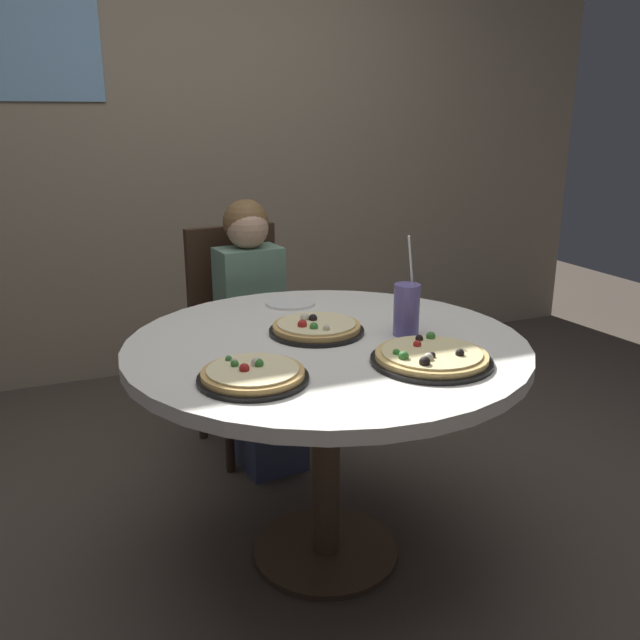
{
  "coord_description": "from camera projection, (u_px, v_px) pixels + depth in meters",
  "views": [
    {
      "loc": [
        -0.75,
        -1.76,
        1.4
      ],
      "look_at": [
        0.0,
        0.05,
        0.8
      ],
      "focal_mm": 37.59,
      "sensor_mm": 36.0,
      "label": 1
    }
  ],
  "objects": [
    {
      "name": "pizza_pepperoni",
      "position": [
        315.0,
        328.0,
        2.08
      ],
      "size": [
        0.3,
        0.3,
        0.05
      ],
      "color": "black",
      "rests_on": "dining_table"
    },
    {
      "name": "chair_wooden",
      "position": [
        241.0,
        326.0,
        2.89
      ],
      "size": [
        0.44,
        0.44,
        0.95
      ],
      "color": "#382619",
      "rests_on": "ground_plane"
    },
    {
      "name": "pizza_veggie",
      "position": [
        253.0,
        375.0,
        1.71
      ],
      "size": [
        0.29,
        0.29,
        0.05
      ],
      "color": "black",
      "rests_on": "dining_table"
    },
    {
      "name": "plate_small",
      "position": [
        290.0,
        303.0,
        2.4
      ],
      "size": [
        0.18,
        0.18,
        0.01
      ],
      "primitive_type": "cylinder",
      "color": "white",
      "rests_on": "dining_table"
    },
    {
      "name": "ground_plane",
      "position": [
        326.0,
        552.0,
        2.24
      ],
      "size": [
        8.0,
        8.0,
        0.0
      ],
      "primitive_type": "plane",
      "color": "#4C4238"
    },
    {
      "name": "soda_cup",
      "position": [
        407.0,
        309.0,
        2.05
      ],
      "size": [
        0.08,
        0.08,
        0.31
      ],
      "color": "#6659A5",
      "rests_on": "dining_table"
    },
    {
      "name": "dining_table",
      "position": [
        326.0,
        370.0,
        2.05
      ],
      "size": [
        1.21,
        1.21,
        0.75
      ],
      "color": "silver",
      "rests_on": "ground_plane"
    },
    {
      "name": "wall_with_window",
      "position": [
        181.0,
        105.0,
        3.56
      ],
      "size": [
        5.2,
        0.13,
        2.9
      ],
      "color": "gray",
      "rests_on": "ground_plane"
    },
    {
      "name": "diner_child",
      "position": [
        258.0,
        348.0,
        2.75
      ],
      "size": [
        0.29,
        0.42,
        1.08
      ],
      "color": "#3F4766",
      "rests_on": "ground_plane"
    },
    {
      "name": "pizza_cheese",
      "position": [
        431.0,
        357.0,
        1.83
      ],
      "size": [
        0.34,
        0.34,
        0.05
      ],
      "color": "black",
      "rests_on": "dining_table"
    }
  ]
}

